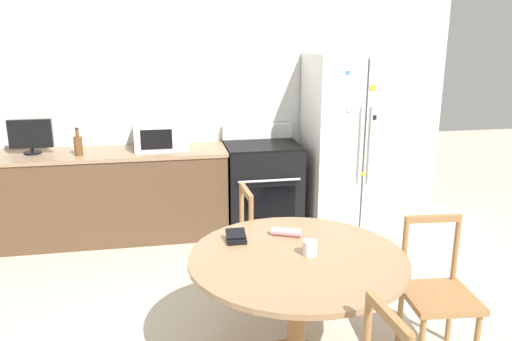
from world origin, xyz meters
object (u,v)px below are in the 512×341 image
dining_chair_far (266,245)px  dining_chair_right (438,294)px  refrigerator (350,142)px  countertop_tv (31,135)px  counter_bottle (78,145)px  candle_glass (310,249)px  oven_range (262,186)px  wallet (236,237)px  microwave (161,135)px

dining_chair_far → dining_chair_right: bearing=41.3°
refrigerator → dining_chair_far: 1.88m
refrigerator → countertop_tv: (-3.18, 0.12, 0.16)m
counter_bottle → candle_glass: counter_bottle is taller
oven_range → countertop_tv: size_ratio=2.72×
counter_bottle → dining_chair_right: size_ratio=0.29×
candle_glass → refrigerator: bearing=63.9°
countertop_tv → candle_glass: countertop_tv is taller
dining_chair_right → oven_range: bearing=-69.2°
oven_range → wallet: 2.16m
wallet → microwave: bearing=101.8°
oven_range → wallet: (-0.58, -2.05, 0.31)m
microwave → counter_bottle: microwave is taller
dining_chair_right → dining_chair_far: 1.31m
refrigerator → candle_glass: refrigerator is taller
oven_range → microwave: (-1.02, 0.06, 0.57)m
refrigerator → candle_glass: (-1.12, -2.28, -0.12)m
counter_bottle → candle_glass: (1.62, -2.25, -0.21)m
microwave → countertop_tv: size_ratio=1.30×
counter_bottle → wallet: bearing=-58.3°
counter_bottle → oven_range: bearing=2.5°
refrigerator → wallet: refrigerator is taller
microwave → oven_range: bearing=-3.6°
dining_chair_right → dining_chair_far: (-0.90, 0.95, 0.00)m
dining_chair_far → countertop_tv: bearing=-129.2°
oven_range → countertop_tv: bearing=178.3°
microwave → countertop_tv: (-1.23, 0.00, 0.04)m
dining_chair_right → wallet: dining_chair_right is taller
refrigerator → wallet: bearing=-127.1°
microwave → dining_chair_right: (1.67, -2.43, -0.60)m
refrigerator → microwave: size_ratio=3.55×
candle_glass → wallet: (-0.40, 0.27, -0.01)m
wallet → refrigerator: bearing=52.9°
countertop_tv → oven_range: bearing=-1.7°
counter_bottle → candle_glass: 2.78m
microwave → dining_chair_right: 3.01m
refrigerator → wallet: (-1.51, -2.00, -0.13)m
microwave → dining_chair_right: size_ratio=0.57×
refrigerator → dining_chair_far: refrigerator is taller
counter_bottle → microwave: bearing=10.5°
dining_chair_right → microwave: bearing=-50.1°
candle_glass → countertop_tv: bearing=130.8°
dining_chair_right → wallet: 1.32m
dining_chair_right → refrigerator: bearing=-91.6°
counter_bottle → dining_chair_right: counter_bottle is taller
counter_bottle → wallet: (1.22, -1.98, -0.22)m
candle_glass → oven_range: bearing=85.6°
dining_chair_far → candle_glass: bearing=2.1°
counter_bottle → wallet: 2.33m
countertop_tv → dining_chair_right: countertop_tv is taller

